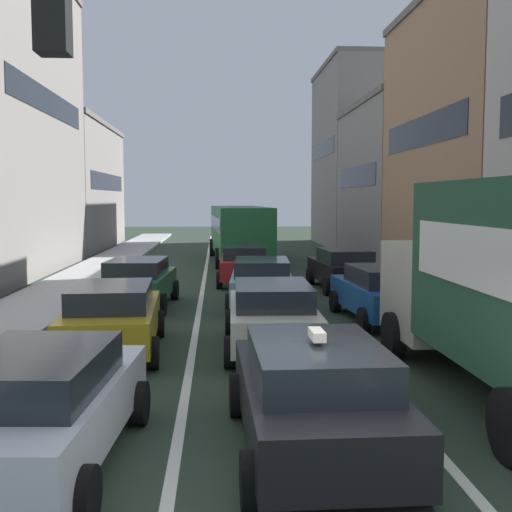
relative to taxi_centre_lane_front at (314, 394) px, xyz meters
name	(u,v)px	position (x,y,z in m)	size (l,w,h in m)	color
ground_plane	(321,494)	(-0.09, -1.12, -0.80)	(140.00, 140.00, 0.00)	#2B392B
sidewalk_left	(85,276)	(-6.79, 18.88, -0.73)	(2.60, 64.00, 0.14)	#ADADAD
lane_stripe_left	(205,277)	(-1.79, 18.88, -0.79)	(0.16, 60.00, 0.01)	silver
lane_stripe_right	(284,276)	(1.61, 18.88, -0.79)	(0.16, 60.00, 0.01)	silver
building_row_right	(452,154)	(9.81, 21.58, 4.60)	(7.20, 43.90, 12.76)	gray
taxi_centre_lane_front	(314,394)	(0.00, 0.00, 0.00)	(2.13, 4.33, 1.66)	black
sedan_left_lane_front	(39,405)	(-3.40, -0.24, 0.00)	(2.29, 4.41, 1.49)	silver
sedan_centre_lane_second	(272,314)	(-0.06, 5.63, 0.00)	(2.14, 4.34, 1.49)	beige
wagon_left_lane_second	(113,316)	(-3.47, 5.62, 0.00)	(2.23, 4.38, 1.49)	#B29319
hatchback_centre_lane_third	(262,281)	(0.10, 11.15, 0.00)	(2.28, 4.40, 1.49)	#759EB7
sedan_left_lane_third	(138,281)	(-3.65, 11.39, 0.00)	(2.26, 4.40, 1.49)	#19592D
coupe_centre_lane_fourth	(244,263)	(-0.20, 16.62, 0.00)	(2.18, 4.36, 1.49)	#A51E1E
sedan_right_lane_behind_truck	(382,292)	(3.19, 8.75, 0.00)	(2.27, 4.40, 1.49)	#194C8C
wagon_right_lane_far	(343,268)	(3.35, 14.83, 0.00)	(2.25, 4.39, 1.49)	black
bus_mid_queue_primary	(239,229)	(-0.10, 25.19, 0.96)	(3.18, 10.61, 2.90)	#1E6033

